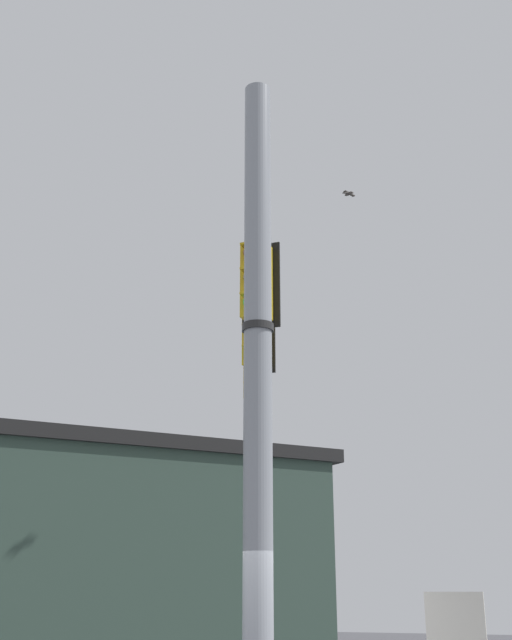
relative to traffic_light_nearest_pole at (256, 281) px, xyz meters
The scene contains 8 objects.
signal_pole 2.95m from the traffic_light_nearest_pole, 111.74° to the left, with size 0.30×0.30×7.71m, color gray.
mast_arm 1.78m from the traffic_light_nearest_pole, 68.76° to the right, with size 0.20×0.20×7.08m, color gray.
traffic_light_nearest_pole is the anchor object (origin of this frame).
traffic_light_mid_inner 2.34m from the traffic_light_nearest_pole, 68.48° to the right, with size 0.54×0.49×1.31m.
traffic_light_mid_outer 4.68m from the traffic_light_nearest_pole, 68.48° to the right, with size 0.54×0.49×1.31m.
street_name_sign 2.09m from the traffic_light_nearest_pole, 111.78° to the left, with size 0.64×1.32×0.22m.
bird_flying 6.86m from the traffic_light_nearest_pole, 89.40° to the right, with size 0.23×0.33×0.10m.
storefront_building 10.24m from the traffic_light_nearest_pole, 36.15° to the right, with size 13.05×13.75×5.28m.
Camera 1 is at (-2.90, 7.53, 2.12)m, focal length 45.25 mm.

